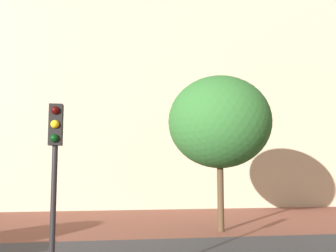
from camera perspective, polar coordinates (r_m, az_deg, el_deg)
The scene contains 4 objects.
ground_plane at distance 15.27m, azimuth 0.89°, elevation -17.32°, with size 120.00×120.00×0.00m, color brown.
landmark_building at distance 32.37m, azimuth 2.09°, elevation 9.06°, with size 27.39×11.72×34.83m.
traffic_light_pole at distance 8.33m, azimuth -17.07°, elevation -5.53°, with size 0.28×0.34×4.32m.
tree_curb_far at distance 17.46m, azimuth 7.93°, elevation 0.60°, with size 4.79×4.79×7.15m.
Camera 1 is at (-2.26, -4.80, 3.01)m, focal length 39.61 mm.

